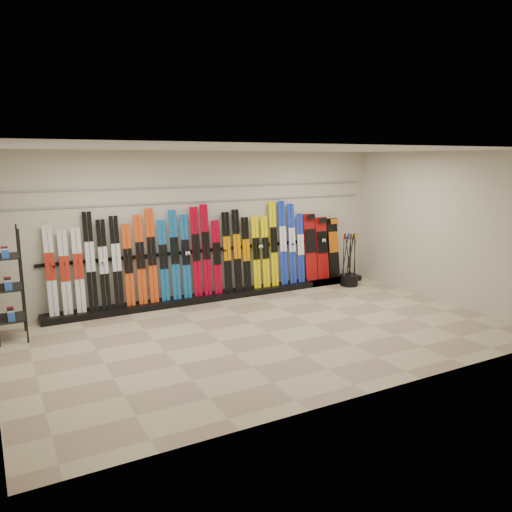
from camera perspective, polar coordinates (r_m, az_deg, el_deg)
floor at (r=8.40m, az=1.38°, el=-8.75°), size 8.00×8.00×0.00m
back_wall at (r=10.23m, az=-5.56°, el=3.46°), size 8.00×0.00×8.00m
right_wall at (r=10.57m, az=20.63°, el=3.04°), size 0.00×5.00×5.00m
ceiling at (r=7.90m, az=1.48°, el=12.18°), size 8.00×8.00×0.00m
ski_rack_base at (r=10.41m, az=-3.79°, el=-4.47°), size 8.00×0.40×0.12m
skis at (r=9.99m, az=-7.38°, el=0.05°), size 5.38×0.20×1.83m
snowboards at (r=11.55m, az=7.49°, el=0.95°), size 0.93×0.23×1.51m
accessory_rack at (r=8.77m, az=-26.49°, el=-2.90°), size 0.40×0.60×1.81m
pole_bin at (r=11.57m, az=10.60°, el=-2.73°), size 0.40×0.40×0.25m
ski_poles at (r=11.45m, az=10.62°, el=-0.39°), size 0.37×0.31×1.18m
slatwall_rail_0 at (r=10.16m, az=-5.57°, el=6.24°), size 7.60×0.02×0.03m
slatwall_rail_1 at (r=10.14m, az=-5.60°, el=7.93°), size 7.60×0.02×0.03m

